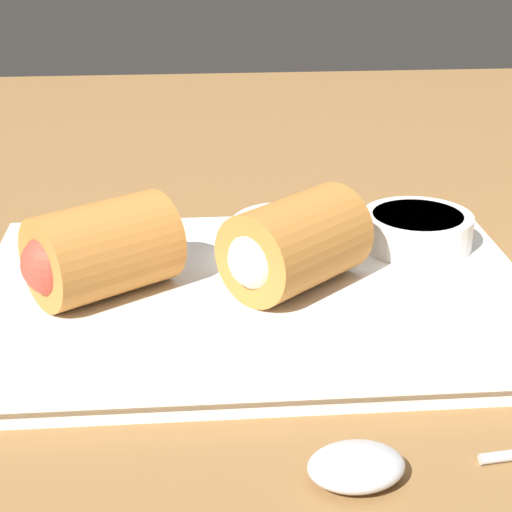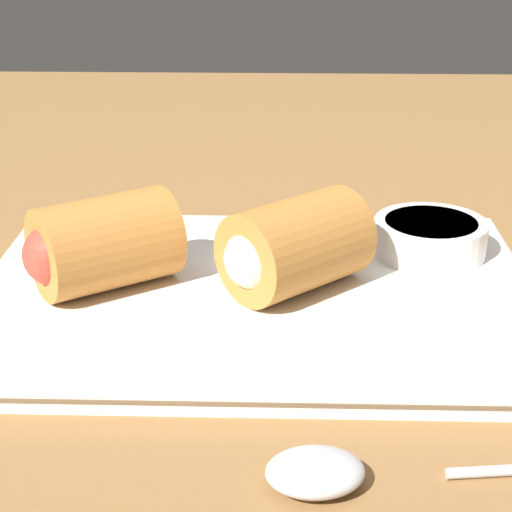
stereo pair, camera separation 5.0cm
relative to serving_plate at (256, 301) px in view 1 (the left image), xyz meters
The scene contains 7 objects.
table_surface 4.16cm from the serving_plate, behind, with size 180.00×140.00×2.00cm.
serving_plate is the anchor object (origin of this frame).
roll_front_left 4.00cm from the serving_plate, ahead, with size 9.54×9.35×5.49cm.
roll_front_right 9.86cm from the serving_plate, behind, with size 9.61×8.95×5.49cm.
dipping_bowl_near 6.24cm from the serving_plate, 65.52° to the left, with size 7.23×7.23×2.21cm.
dipping_bowl_far 12.66cm from the serving_plate, 27.87° to the left, with size 7.23×7.23×2.21cm.
spoon 16.40cm from the serving_plate, 73.90° to the right, with size 20.59×4.25×1.47cm.
Camera 1 is at (0.03, -45.66, 25.51)cm, focal length 60.00 mm.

